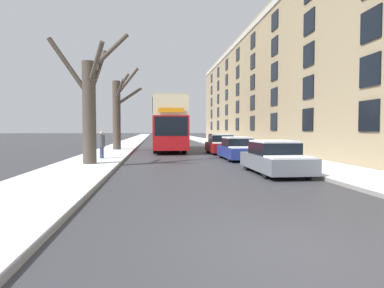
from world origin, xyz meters
name	(u,v)px	position (x,y,z in m)	size (l,w,h in m)	color
ground_plane	(293,249)	(0.00, 0.00, 0.00)	(320.00, 320.00, 0.00)	#38383D
sidewalk_left	(135,140)	(-5.46, 53.00, 0.08)	(3.18, 130.00, 0.16)	gray
sidewalk_right	(200,140)	(5.46, 53.00, 0.08)	(3.18, 130.00, 0.16)	gray
terrace_facade_right	(287,89)	(11.55, 29.51, 6.03)	(9.10, 53.73, 12.05)	tan
bare_tree_left_0	(90,103)	(-5.26, 12.19, 3.14)	(3.70, 3.05, 6.97)	#4C4238
bare_tree_left_1	(118,111)	(-5.18, 24.05, 3.37)	(2.45, 2.93, 6.82)	#4C4238
double_decker_bus	(168,122)	(-0.99, 24.38, 2.46)	(2.59, 11.24, 4.35)	red
parked_car_0	(275,158)	(2.81, 8.63, 0.64)	(1.82, 4.39, 1.37)	slate
parked_car_1	(237,149)	(2.81, 15.14, 0.64)	(1.70, 4.32, 1.38)	navy
parked_car_2	(221,145)	(2.81, 20.34, 0.68)	(1.81, 4.11, 1.49)	maroon
pedestrian_left_sidewalk	(102,145)	(-5.17, 15.17, 0.94)	(0.37, 0.37, 1.72)	navy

